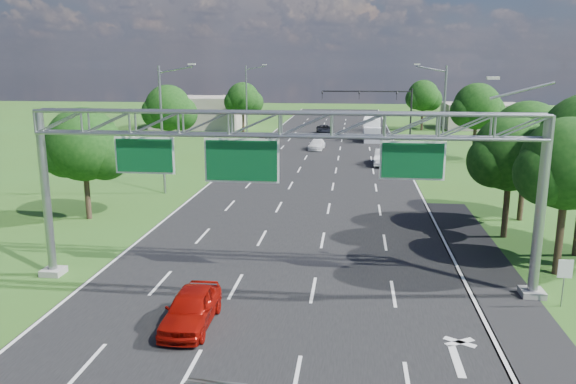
# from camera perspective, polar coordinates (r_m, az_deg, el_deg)

# --- Properties ---
(ground) EXTENTS (220.00, 220.00, 0.00)m
(ground) POSITION_cam_1_polar(r_m,az_deg,el_deg) (43.70, 2.02, -0.51)
(ground) COLOR #315519
(ground) RESTS_ON ground
(road) EXTENTS (18.00, 180.00, 0.02)m
(road) POSITION_cam_1_polar(r_m,az_deg,el_deg) (43.70, 2.02, -0.51)
(road) COLOR black
(road) RESTS_ON ground
(road_flare) EXTENTS (3.00, 30.00, 0.02)m
(road_flare) POSITION_cam_1_polar(r_m,az_deg,el_deg) (29.02, 19.92, -8.23)
(road_flare) COLOR black
(road_flare) RESTS_ON ground
(sign_gantry) EXTENTS (23.50, 1.00, 9.56)m
(sign_gantry) POSITION_cam_1_polar(r_m,az_deg,el_deg) (24.79, -0.59, 5.52)
(sign_gantry) COLOR gray
(sign_gantry) RESTS_ON ground
(regulatory_sign) EXTENTS (0.60, 0.08, 2.10)m
(regulatory_sign) POSITION_cam_1_polar(r_m,az_deg,el_deg) (26.42, 26.31, -7.40)
(regulatory_sign) COLOR gray
(regulatory_sign) RESTS_ON ground
(traffic_signal) EXTENTS (12.21, 0.24, 7.00)m
(traffic_signal) POSITION_cam_1_polar(r_m,az_deg,el_deg) (77.65, 9.82, 8.98)
(traffic_signal) COLOR black
(traffic_signal) RESTS_ON ground
(streetlight_l_near) EXTENTS (2.97, 0.22, 10.16)m
(streetlight_l_near) POSITION_cam_1_polar(r_m,az_deg,el_deg) (45.11, -12.49, 6.81)
(streetlight_l_near) COLOR gray
(streetlight_l_near) RESTS_ON ground
(streetlight_l_far) EXTENTS (2.97, 0.22, 10.16)m
(streetlight_l_far) POSITION_cam_1_polar(r_m,az_deg,el_deg) (78.92, -4.10, 9.49)
(streetlight_l_far) COLOR gray
(streetlight_l_far) RESTS_ON ground
(streetlight_r_mid) EXTENTS (2.97, 0.22, 10.16)m
(streetlight_r_mid) POSITION_cam_1_polar(r_m,az_deg,el_deg) (53.16, 15.33, 7.51)
(streetlight_r_mid) COLOR gray
(streetlight_r_mid) RESTS_ON ground
(tree_cluster_right) EXTENTS (9.91, 14.60, 8.68)m
(tree_cluster_right) POSITION_cam_1_polar(r_m,az_deg,el_deg) (33.88, 26.26, 3.46)
(tree_cluster_right) COLOR #2D2116
(tree_cluster_right) RESTS_ON ground
(tree_verge_la) EXTENTS (5.76, 4.80, 7.40)m
(tree_verge_la) POSITION_cam_1_polar(r_m,az_deg,el_deg) (38.93, -19.92, 4.23)
(tree_verge_la) COLOR #2D2116
(tree_verge_la) RESTS_ON ground
(tree_verge_lb) EXTENTS (5.76, 4.80, 8.06)m
(tree_verge_lb) POSITION_cam_1_polar(r_m,az_deg,el_deg) (60.79, -11.99, 8.13)
(tree_verge_lb) COLOR #2D2116
(tree_verge_lb) RESTS_ON ground
(tree_verge_lc) EXTENTS (5.76, 4.80, 7.62)m
(tree_verge_lc) POSITION_cam_1_polar(r_m,az_deg,el_deg) (84.20, -4.55, 9.27)
(tree_verge_lc) COLOR #2D2116
(tree_verge_lc) RESTS_ON ground
(tree_verge_rd) EXTENTS (5.76, 4.80, 8.28)m
(tree_verge_rd) POSITION_cam_1_polar(r_m,az_deg,el_deg) (61.89, 18.68, 8.03)
(tree_verge_rd) COLOR #2D2116
(tree_verge_rd) RESTS_ON ground
(tree_verge_re) EXTENTS (5.76, 4.80, 7.84)m
(tree_verge_re) POSITION_cam_1_polar(r_m,az_deg,el_deg) (91.18, 13.61, 9.36)
(tree_verge_re) COLOR #2D2116
(tree_verge_re) RESTS_ON ground
(building_left) EXTENTS (14.00, 10.00, 5.00)m
(building_left) POSITION_cam_1_polar(r_m,az_deg,el_deg) (94.21, -9.04, 8.01)
(building_left) COLOR gray
(building_left) RESTS_ON ground
(building_right) EXTENTS (12.00, 9.00, 4.00)m
(building_right) POSITION_cam_1_polar(r_m,az_deg,el_deg) (96.93, 19.12, 7.31)
(building_right) COLOR gray
(building_right) RESTS_ON ground
(red_coupe) EXTENTS (1.78, 4.34, 1.47)m
(red_coupe) POSITION_cam_1_polar(r_m,az_deg,el_deg) (22.72, -9.81, -11.54)
(red_coupe) COLOR #990D07
(red_coupe) RESTS_ON ground
(car_queue_a) EXTENTS (2.05, 4.37, 1.23)m
(car_queue_a) POSITION_cam_1_polar(r_m,az_deg,el_deg) (68.62, 2.94, 4.86)
(car_queue_a) COLOR white
(car_queue_a) RESTS_ON ground
(car_queue_b) EXTENTS (2.70, 4.91, 1.30)m
(car_queue_b) POSITION_cam_1_polar(r_m,az_deg,el_deg) (84.38, 3.70, 6.35)
(car_queue_b) COLOR black
(car_queue_b) RESTS_ON ground
(car_queue_c) EXTENTS (2.14, 4.26, 1.39)m
(car_queue_c) POSITION_cam_1_polar(r_m,az_deg,el_deg) (74.27, -2.19, 5.53)
(car_queue_c) COLOR black
(car_queue_c) RESTS_ON ground
(car_queue_d) EXTENTS (2.15, 5.05, 1.62)m
(car_queue_d) POSITION_cam_1_polar(r_m,az_deg,el_deg) (58.47, 9.68, 3.51)
(car_queue_d) COLOR silver
(car_queue_d) RESTS_ON ground
(box_truck) EXTENTS (2.51, 7.78, 2.91)m
(box_truck) POSITION_cam_1_polar(r_m,az_deg,el_deg) (78.26, 8.52, 6.28)
(box_truck) COLOR white
(box_truck) RESTS_ON ground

